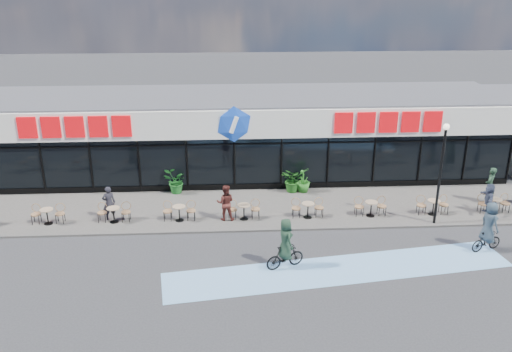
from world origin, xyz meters
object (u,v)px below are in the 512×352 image
at_px(patron_left, 109,203).
at_px(pedestrian_c, 490,185).
at_px(potted_plant_right, 303,180).
at_px(cyclist_a, 285,248).
at_px(pedestrian_a, 489,198).
at_px(potted_plant_mid, 293,180).
at_px(cyclist_b, 488,230).
at_px(potted_plant_left, 175,182).
at_px(patron_right, 225,203).
at_px(lamp_post, 441,165).

height_order(patron_left, pedestrian_c, pedestrian_c).
relative_size(potted_plant_right, cyclist_a, 0.62).
bearing_deg(cyclist_a, pedestrian_a, 23.20).
height_order(pedestrian_a, pedestrian_c, pedestrian_c).
relative_size(patron_left, pedestrian_a, 1.09).
bearing_deg(potted_plant_mid, cyclist_a, -99.27).
height_order(potted_plant_right, cyclist_b, cyclist_b).
relative_size(potted_plant_left, cyclist_b, 0.56).
distance_m(potted_plant_left, potted_plant_right, 6.77).
distance_m(potted_plant_left, potted_plant_mid, 6.24).
xyz_separation_m(patron_right, cyclist_b, (11.00, -3.49, 0.01)).
bearing_deg(potted_plant_left, lamp_post, -19.27).
bearing_deg(potted_plant_right, potted_plant_mid, 179.66).
distance_m(potted_plant_right, pedestrian_c, 9.38).
relative_size(potted_plant_mid, pedestrian_a, 0.85).
bearing_deg(patron_right, lamp_post, 178.17).
bearing_deg(lamp_post, potted_plant_mid, 145.78).
bearing_deg(patron_right, potted_plant_left, -48.67).
bearing_deg(potted_plant_right, potted_plant_left, 178.67).
xyz_separation_m(patron_left, cyclist_a, (7.81, -4.76, -0.04)).
distance_m(lamp_post, potted_plant_mid, 7.75).
height_order(potted_plant_left, patron_right, patron_right).
bearing_deg(potted_plant_right, pedestrian_c, -12.28).
bearing_deg(potted_plant_left, pedestrian_a, -12.49).
height_order(lamp_post, patron_left, lamp_post).
distance_m(pedestrian_a, cyclist_a, 11.24).
xyz_separation_m(potted_plant_mid, pedestrian_c, (9.70, -2.00, 0.29)).
distance_m(potted_plant_left, patron_left, 4.17).
distance_m(pedestrian_a, cyclist_b, 3.88).
relative_size(potted_plant_left, pedestrian_a, 0.81).
bearing_deg(cyclist_b, pedestrian_a, 64.51).
height_order(potted_plant_mid, pedestrian_a, pedestrian_a).
height_order(potted_plant_left, patron_left, patron_left).
height_order(potted_plant_left, potted_plant_right, potted_plant_right).
relative_size(potted_plant_mid, cyclist_a, 0.61).
distance_m(patron_right, cyclist_a, 5.00).
relative_size(cyclist_a, cyclist_b, 0.96).
distance_m(pedestrian_c, cyclist_b, 5.27).
bearing_deg(potted_plant_right, cyclist_b, -44.43).
distance_m(pedestrian_a, pedestrian_c, 1.40).
bearing_deg(pedestrian_a, cyclist_b, -15.89).
height_order(patron_left, cyclist_b, cyclist_b).
relative_size(lamp_post, cyclist_a, 2.25).
height_order(patron_right, cyclist_b, cyclist_b).
relative_size(potted_plant_mid, patron_right, 0.75).
height_order(pedestrian_c, cyclist_a, cyclist_a).
bearing_deg(cyclist_a, lamp_post, 25.30).
relative_size(potted_plant_right, cyclist_b, 0.59).
bearing_deg(pedestrian_c, lamp_post, -12.91).
relative_size(pedestrian_c, cyclist_b, 0.85).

